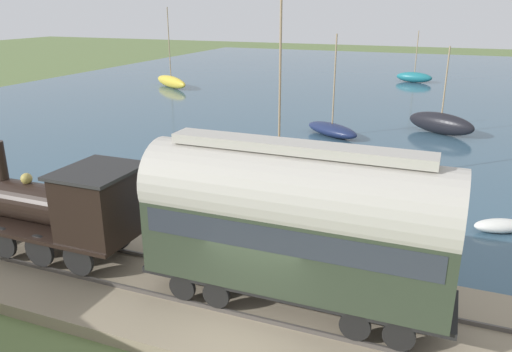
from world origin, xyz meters
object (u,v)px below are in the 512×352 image
object	(u,v)px
sailboat_black	(441,123)
sailboat_brown	(279,178)
passenger_coach	(295,219)
rowboat_off_pier	(105,163)
rowboat_mid_harbor	(500,226)
sailboat_teal	(414,77)
steam_locomotive	(69,206)
sailboat_yellow	(171,81)
sailboat_navy	(332,129)

from	to	relation	value
sailboat_black	sailboat_brown	world-z (taller)	sailboat_brown
passenger_coach	sailboat_black	world-z (taller)	sailboat_black
rowboat_off_pier	rowboat_mid_harbor	world-z (taller)	rowboat_mid_harbor
sailboat_teal	rowboat_off_pier	world-z (taller)	sailboat_teal
steam_locomotive	sailboat_teal	world-z (taller)	sailboat_teal
sailboat_brown	rowboat_mid_harbor	world-z (taller)	sailboat_brown
passenger_coach	sailboat_yellow	xyz separation A→B (m)	(33.85, 23.99, -2.33)
sailboat_yellow	sailboat_brown	size ratio (longest dim) A/B	0.85
sailboat_navy	sailboat_brown	xyz separation A→B (m)	(-11.17, -0.20, 0.26)
sailboat_navy	steam_locomotive	bearing A→B (deg)	-157.21
passenger_coach	sailboat_brown	size ratio (longest dim) A/B	0.87
sailboat_black	rowboat_off_pier	xyz separation A→B (m)	(-14.06, 16.16, -0.52)
sailboat_black	sailboat_teal	size ratio (longest dim) A/B	1.03
rowboat_off_pier	steam_locomotive	bearing A→B (deg)	-95.39
sailboat_navy	sailboat_yellow	size ratio (longest dim) A/B	0.81
steam_locomotive	sailboat_navy	bearing A→B (deg)	-10.20
sailboat_brown	passenger_coach	bearing A→B (deg)	169.83
sailboat_teal	rowboat_mid_harbor	world-z (taller)	sailboat_teal
sailboat_black	rowboat_mid_harbor	distance (m)	15.50
steam_locomotive	sailboat_navy	distance (m)	20.49
steam_locomotive	rowboat_mid_harbor	bearing A→B (deg)	-57.85
passenger_coach	sailboat_navy	size ratio (longest dim) A/B	1.27
sailboat_teal	rowboat_off_pier	distance (m)	39.67
sailboat_navy	sailboat_yellow	bearing A→B (deg)	88.82
sailboat_navy	sailboat_teal	distance (m)	27.02
rowboat_off_pier	rowboat_mid_harbor	bearing A→B (deg)	-41.87
sailboat_navy	sailboat_teal	bearing A→B (deg)	27.05
passenger_coach	sailboat_teal	xyz separation A→B (m)	(46.97, 0.93, -2.38)
sailboat_navy	sailboat_teal	size ratio (longest dim) A/B	1.17
steam_locomotive	sailboat_black	distance (m)	25.51
sailboat_yellow	rowboat_mid_harbor	xyz separation A→B (m)	(-25.73, -29.57, -0.37)
sailboat_teal	sailboat_brown	world-z (taller)	sailboat_brown
sailboat_brown	sailboat_black	bearing A→B (deg)	-55.38
passenger_coach	sailboat_yellow	size ratio (longest dim) A/B	1.03
sailboat_brown	rowboat_off_pier	bearing A→B (deg)	56.05
sailboat_teal	passenger_coach	bearing A→B (deg)	-166.82
sailboat_black	rowboat_mid_harbor	world-z (taller)	sailboat_black
steam_locomotive	sailboat_brown	distance (m)	9.82
sailboat_black	rowboat_off_pier	world-z (taller)	sailboat_black
sailboat_navy	sailboat_black	distance (m)	7.30
passenger_coach	sailboat_black	distance (m)	23.63
sailboat_navy	sailboat_teal	world-z (taller)	sailboat_navy
sailboat_teal	rowboat_mid_harbor	size ratio (longest dim) A/B	2.61
sailboat_teal	rowboat_off_pier	size ratio (longest dim) A/B	2.28
steam_locomotive	rowboat_mid_harbor	xyz separation A→B (m)	(8.12, -12.92, -1.95)
steam_locomotive	rowboat_off_pier	world-z (taller)	steam_locomotive
passenger_coach	sailboat_teal	distance (m)	47.04
sailboat_yellow	sailboat_teal	bearing A→B (deg)	-26.85
sailboat_black	sailboat_brown	bearing A→B (deg)	-175.24
sailboat_brown	rowboat_mid_harbor	distance (m)	9.15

